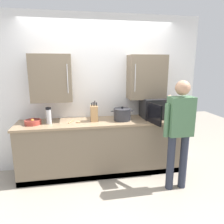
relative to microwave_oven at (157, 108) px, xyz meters
name	(u,v)px	position (x,y,z in m)	size (l,w,h in m)	color
ground_plane	(110,195)	(-0.94, -0.72, -1.07)	(9.21, 9.21, 0.00)	#9E9384
back_wall_tiled	(100,90)	(-0.94, 0.27, 0.31)	(3.50, 0.44, 2.61)	white
counter_unit	(103,146)	(-0.94, -0.03, -0.62)	(2.73, 0.61, 0.90)	#756651
microwave_oven	(157,108)	(0.00, 0.00, 0.00)	(0.57, 0.79, 0.34)	black
wooden_spoon	(75,122)	(-1.39, -0.06, -0.16)	(0.19, 0.17, 0.02)	tan
knife_block	(94,113)	(-1.08, -0.03, -0.04)	(0.11, 0.15, 0.34)	tan
fruit_bowl	(33,122)	(-2.02, -0.05, -0.13)	(0.24, 0.24, 0.09)	#AD3D33
thermos_flask	(49,116)	(-1.78, -0.06, -0.04)	(0.08, 0.08, 0.26)	#B7BABF
stock_pot	(122,114)	(-0.62, -0.06, -0.07)	(0.38, 0.28, 0.23)	#2D2D33
person_figure	(179,127)	(0.05, -0.71, -0.12)	(0.44, 0.53, 1.59)	#282D3D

